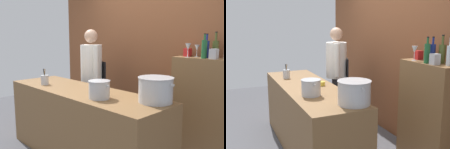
{
  "view_description": "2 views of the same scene",
  "coord_description": "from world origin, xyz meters",
  "views": [
    {
      "loc": [
        2.45,
        -1.85,
        1.57
      ],
      "look_at": [
        0.22,
        0.31,
        1.08
      ],
      "focal_mm": 40.43,
      "sensor_mm": 36.0,
      "label": 1
    },
    {
      "loc": [
        3.43,
        -1.08,
        1.77
      ],
      "look_at": [
        0.11,
        0.39,
        1.05
      ],
      "focal_mm": 43.56,
      "sensor_mm": 36.0,
      "label": 2
    }
  ],
  "objects": [
    {
      "name": "brick_back_panel",
      "position": [
        0.0,
        1.4,
        1.5
      ],
      "size": [
        4.4,
        0.1,
        3.0
      ],
      "primitive_type": "cube",
      "color": "brown",
      "rests_on": "ground_plane"
    },
    {
      "name": "prep_counter",
      "position": [
        0.0,
        0.0,
        0.45
      ],
      "size": [
        2.4,
        0.7,
        0.9
      ],
      "primitive_type": "cube",
      "color": "brown",
      "rests_on": "ground_plane"
    },
    {
      "name": "bar_cabinet",
      "position": [
        1.0,
        1.19,
        0.64
      ],
      "size": [
        0.76,
        0.32,
        1.29
      ],
      "primitive_type": "cube",
      "color": "brown",
      "rests_on": "ground_plane"
    },
    {
      "name": "chef",
      "position": [
        -0.64,
        0.7,
        0.96
      ],
      "size": [
        0.5,
        0.4,
        1.66
      ],
      "rotation": [
        0.0,
        0.0,
        2.78
      ],
      "color": "black",
      "rests_on": "ground_plane"
    },
    {
      "name": "stockpot_large",
      "position": [
        0.98,
        0.19,
        1.03
      ],
      "size": [
        0.42,
        0.36,
        0.26
      ],
      "color": "#B7BABF",
      "rests_on": "prep_counter"
    },
    {
      "name": "stockpot_small",
      "position": [
        0.47,
        -0.12,
        1.0
      ],
      "size": [
        0.3,
        0.24,
        0.19
      ],
      "color": "#B7BABF",
      "rests_on": "prep_counter"
    },
    {
      "name": "utensil_crock",
      "position": [
        -0.62,
        -0.15,
        0.97
      ],
      "size": [
        0.1,
        0.1,
        0.22
      ],
      "color": "#B7BABF",
      "rests_on": "prep_counter"
    },
    {
      "name": "butter_jar",
      "position": [
        0.04,
        0.17,
        0.93
      ],
      "size": [
        0.1,
        0.1,
        0.05
      ],
      "primitive_type": "cylinder",
      "color": "yellow",
      "rests_on": "prep_counter"
    },
    {
      "name": "wine_bottle_green",
      "position": [
        1.03,
        1.09,
        1.41
      ],
      "size": [
        0.07,
        0.07,
        0.3
      ],
      "color": "#1E592D",
      "rests_on": "bar_cabinet"
    },
    {
      "name": "wine_bottle_cobalt",
      "position": [
        1.01,
        1.19,
        1.4
      ],
      "size": [
        0.07,
        0.07,
        0.3
      ],
      "color": "navy",
      "rests_on": "bar_cabinet"
    },
    {
      "name": "wine_bottle_olive",
      "position": [
        1.1,
        1.25,
        1.41
      ],
      "size": [
        0.08,
        0.08,
        0.32
      ],
      "color": "#475123",
      "rests_on": "bar_cabinet"
    },
    {
      "name": "wine_glass_short",
      "position": [
        0.81,
        1.09,
        1.42
      ],
      "size": [
        0.07,
        0.07,
        0.18
      ],
      "color": "silver",
      "rests_on": "bar_cabinet"
    },
    {
      "name": "wine_glass_wide",
      "position": [
        0.86,
        1.23,
        1.4
      ],
      "size": [
        0.07,
        0.07,
        0.16
      ],
      "color": "silver",
      "rests_on": "bar_cabinet"
    },
    {
      "name": "spice_tin_silver",
      "position": [
        1.15,
        1.1,
        1.35
      ],
      "size": [
        0.08,
        0.08,
        0.12
      ],
      "primitive_type": "cube",
      "color": "#B2B2B7",
      "rests_on": "bar_cabinet"
    },
    {
      "name": "spice_tin_red",
      "position": [
        0.74,
        1.21,
        1.34
      ],
      "size": [
        0.08,
        0.08,
        0.11
      ],
      "primitive_type": "cube",
      "color": "red",
      "rests_on": "bar_cabinet"
    }
  ]
}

